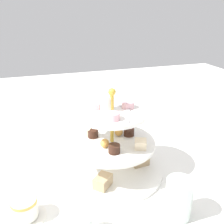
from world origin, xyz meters
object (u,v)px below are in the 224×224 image
at_px(water_glass_tall_right, 84,119).
at_px(butter_knife_left, 184,142).
at_px(butter_knife_right, 11,167).
at_px(teacup_with_saucer, 25,209).
at_px(water_glass_mid_back, 178,199).
at_px(tiered_serving_stand, 112,148).

distance_m(water_glass_tall_right, butter_knife_left, 0.36).
relative_size(water_glass_tall_right, butter_knife_right, 0.75).
height_order(teacup_with_saucer, water_glass_mid_back, water_glass_mid_back).
height_order(teacup_with_saucer, butter_knife_left, teacup_with_saucer).
bearing_deg(water_glass_tall_right, butter_knife_right, 118.87).
bearing_deg(butter_knife_left, tiered_serving_stand, 81.49).
height_order(tiered_serving_stand, water_glass_tall_right, tiered_serving_stand).
relative_size(water_glass_tall_right, teacup_with_saucer, 1.41).
relative_size(tiered_serving_stand, water_glass_tall_right, 2.27).
bearing_deg(tiered_serving_stand, butter_knife_right, 68.93).
bearing_deg(water_glass_tall_right, teacup_with_saucer, 149.22).
bearing_deg(tiered_serving_stand, teacup_with_saucer, 114.77).
xyz_separation_m(teacup_with_saucer, butter_knife_left, (0.19, -0.53, -0.02)).
bearing_deg(butter_knife_right, butter_knife_left, 111.47).
bearing_deg(tiered_serving_stand, butter_knife_left, -74.54).
distance_m(water_glass_tall_right, butter_knife_right, 0.30).
relative_size(butter_knife_right, water_glass_mid_back, 1.77).
bearing_deg(butter_knife_right, water_glass_mid_back, 73.62).
bearing_deg(butter_knife_left, water_glass_tall_right, 37.87).
relative_size(butter_knife_left, water_glass_mid_back, 1.77).
bearing_deg(water_glass_tall_right, tiered_serving_stand, -174.18).
bearing_deg(teacup_with_saucer, butter_knife_right, 10.68).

